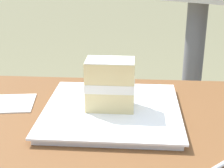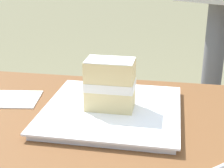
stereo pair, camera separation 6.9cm
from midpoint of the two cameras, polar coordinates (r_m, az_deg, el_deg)
The scene contains 3 objects.
dessert_plate at distance 0.72m, azimuth 2.78°, elevation -4.52°, with size 0.28×0.28×0.02m.
cake_slice at distance 0.69m, azimuth 2.54°, elevation -0.10°, with size 0.10×0.07×0.10m.
paper_napkin at distance 0.81m, azimuth -14.46°, elevation -2.48°, with size 0.15×0.12×0.00m.
Camera 2 is at (-0.02, -0.44, 1.00)m, focal length 54.98 mm.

